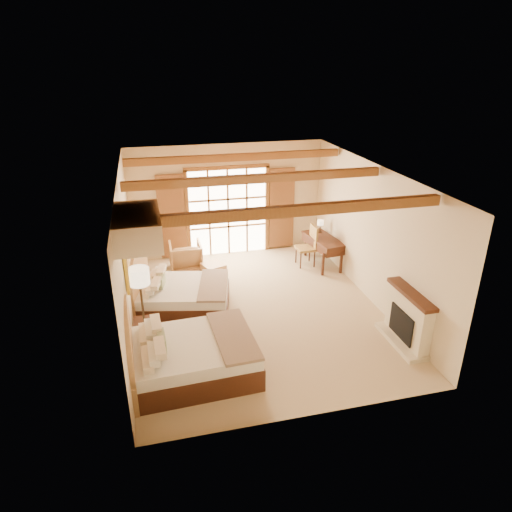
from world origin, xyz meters
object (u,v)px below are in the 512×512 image
object	(u,v)px
nightstand	(147,334)
desk	(323,250)
bed_near	(183,354)
bed_far	(177,294)
armchair	(186,257)

from	to	relation	value
nightstand	desk	bearing A→B (deg)	32.06
bed_near	bed_far	world-z (taller)	bed_near
nightstand	desk	xyz separation A→B (m)	(4.88, 2.89, 0.13)
nightstand	armchair	bearing A→B (deg)	73.21
bed_near	desk	distance (m)	5.83
bed_near	nightstand	distance (m)	1.27
bed_far	armchair	size ratio (longest dim) A/B	2.73
bed_near	armchair	world-z (taller)	bed_near
desk	nightstand	bearing A→B (deg)	-157.52
armchair	bed_far	bearing A→B (deg)	78.86
armchair	desk	distance (m)	3.79
nightstand	armchair	size ratio (longest dim) A/B	0.67
bed_far	desk	xyz separation A→B (m)	(4.17, 1.61, 0.01)
bed_far	desk	bearing A→B (deg)	33.70
armchair	nightstand	bearing A→B (deg)	71.81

